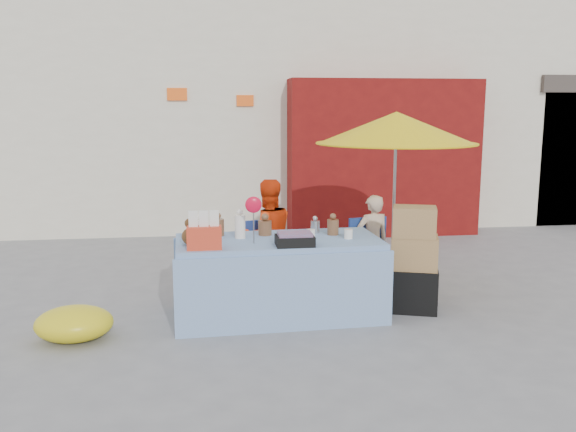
{
  "coord_description": "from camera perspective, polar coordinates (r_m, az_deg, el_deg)",
  "views": [
    {
      "loc": [
        -0.78,
        -5.72,
        2.14
      ],
      "look_at": [
        0.08,
        0.6,
        1.0
      ],
      "focal_mm": 38.0,
      "sensor_mm": 36.0,
      "label": 1
    }
  ],
  "objects": [
    {
      "name": "chair_right",
      "position": [
        7.26,
        8.09,
        -5.01
      ],
      "size": [
        0.56,
        0.56,
        0.85
      ],
      "rotation": [
        0.0,
        0.0,
        0.2
      ],
      "color": "navy",
      "rests_on": "ground"
    },
    {
      "name": "tarp_bundle",
      "position": [
        6.07,
        -19.39,
        -9.48
      ],
      "size": [
        0.86,
        0.78,
        0.32
      ],
      "primitive_type": "ellipsoid",
      "rotation": [
        0.0,
        0.0,
        -0.33
      ],
      "color": "gold",
      "rests_on": "ground"
    },
    {
      "name": "market_table",
      "position": [
        6.31,
        -0.96,
        -5.69
      ],
      "size": [
        2.16,
        1.07,
        1.28
      ],
      "rotation": [
        0.0,
        0.0,
        0.04
      ],
      "color": "#7E9DC9",
      "rests_on": "ground"
    },
    {
      "name": "ground",
      "position": [
        6.15,
        -0.01,
        -10.21
      ],
      "size": [
        80.0,
        80.0,
        0.0
      ],
      "primitive_type": "plane",
      "color": "slate",
      "rests_on": "ground"
    },
    {
      "name": "vendor_beige",
      "position": [
        7.31,
        7.89,
        -2.41
      ],
      "size": [
        0.46,
        0.35,
        1.13
      ],
      "primitive_type": "imported",
      "rotation": [
        0.0,
        0.0,
        3.34
      ],
      "color": "beige",
      "rests_on": "ground"
    },
    {
      "name": "box_stack",
      "position": [
        6.6,
        11.68,
        -4.32
      ],
      "size": [
        0.61,
        0.55,
        1.12
      ],
      "rotation": [
        0.0,
        0.0,
        -0.33
      ],
      "color": "black",
      "rests_on": "ground"
    },
    {
      "name": "backdrop",
      "position": [
        13.33,
        -2.25,
        14.26
      ],
      "size": [
        14.0,
        8.0,
        7.8
      ],
      "color": "silver",
      "rests_on": "ground"
    },
    {
      "name": "umbrella",
      "position": [
        7.37,
        10.09,
        8.05
      ],
      "size": [
        1.9,
        1.9,
        2.09
      ],
      "color": "gray",
      "rests_on": "ground"
    },
    {
      "name": "vendor_orange",
      "position": [
        7.06,
        -1.92,
        -1.92
      ],
      "size": [
        0.74,
        0.62,
        1.33
      ],
      "primitive_type": "imported",
      "rotation": [
        0.0,
        0.0,
        3.34
      ],
      "color": "#ED380C",
      "rests_on": "ground"
    },
    {
      "name": "chair_left",
      "position": [
        7.03,
        -1.81,
        -5.42
      ],
      "size": [
        0.56,
        0.56,
        0.85
      ],
      "rotation": [
        0.0,
        0.0,
        0.2
      ],
      "color": "navy",
      "rests_on": "ground"
    }
  ]
}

